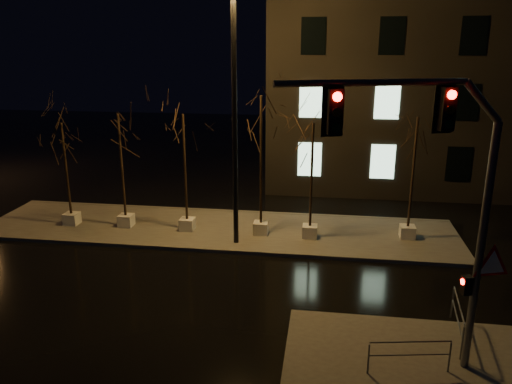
# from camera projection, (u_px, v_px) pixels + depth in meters

# --- Properties ---
(ground) EXTENTS (90.00, 90.00, 0.00)m
(ground) POSITION_uv_depth(u_px,v_px,m) (181.00, 291.00, 17.75)
(ground) COLOR black
(ground) RESTS_ON ground
(median) EXTENTS (22.00, 5.00, 0.15)m
(median) POSITION_uv_depth(u_px,v_px,m) (218.00, 229.00, 23.41)
(median) COLOR #4C4944
(median) RESTS_ON ground
(sidewalk_corner) EXTENTS (7.00, 5.00, 0.15)m
(sidewalk_corner) POSITION_uv_depth(u_px,v_px,m) (414.00, 369.00, 13.38)
(sidewalk_corner) COLOR #4C4944
(sidewalk_corner) RESTS_ON ground
(building) EXTENTS (25.00, 12.00, 15.00)m
(building) POSITION_uv_depth(u_px,v_px,m) (479.00, 59.00, 30.73)
(building) COLOR black
(building) RESTS_ON ground
(tree_0) EXTENTS (1.80, 1.80, 4.99)m
(tree_0) POSITION_uv_depth(u_px,v_px,m) (64.00, 146.00, 22.75)
(tree_0) COLOR silver
(tree_0) RESTS_ON median
(tree_1) EXTENTS (1.80, 1.80, 5.43)m
(tree_1) POSITION_uv_depth(u_px,v_px,m) (120.00, 140.00, 22.42)
(tree_1) COLOR silver
(tree_1) RESTS_ON median
(tree_2) EXTENTS (1.80, 1.80, 5.50)m
(tree_2) POSITION_uv_depth(u_px,v_px,m) (184.00, 141.00, 21.92)
(tree_2) COLOR silver
(tree_2) RESTS_ON median
(tree_3) EXTENTS (1.80, 1.80, 6.37)m
(tree_3) POSITION_uv_depth(u_px,v_px,m) (261.00, 128.00, 21.26)
(tree_3) COLOR silver
(tree_3) RESTS_ON median
(tree_4) EXTENTS (1.80, 1.80, 5.25)m
(tree_4) POSITION_uv_depth(u_px,v_px,m) (312.00, 149.00, 21.10)
(tree_4) COLOR silver
(tree_4) RESTS_ON median
(tree_5) EXTENTS (1.80, 1.80, 5.51)m
(tree_5) POSITION_uv_depth(u_px,v_px,m) (415.00, 145.00, 20.99)
(tree_5) COLOR silver
(tree_5) RESTS_ON median
(traffic_signal_mast) EXTENTS (5.96, 1.92, 7.57)m
(traffic_signal_mast) POSITION_uv_depth(u_px,v_px,m) (442.00, 191.00, 11.77)
(traffic_signal_mast) COLOR #53555A
(traffic_signal_mast) RESTS_ON sidewalk_corner
(streetlight_main) EXTENTS (2.68, 0.50, 10.70)m
(streetlight_main) POSITION_uv_depth(u_px,v_px,m) (234.00, 99.00, 19.91)
(streetlight_main) COLOR black
(streetlight_main) RESTS_ON median
(guard_rail_a) EXTENTS (2.15, 0.42, 0.94)m
(guard_rail_a) POSITION_uv_depth(u_px,v_px,m) (410.00, 352.00, 12.94)
(guard_rail_a) COLOR #53555A
(guard_rail_a) RESTS_ON sidewalk_corner
(guard_rail_b) EXTENTS (0.29, 2.30, 1.09)m
(guard_rail_b) POSITION_uv_depth(u_px,v_px,m) (458.00, 316.00, 14.50)
(guard_rail_b) COLOR #53555A
(guard_rail_b) RESTS_ON sidewalk_corner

